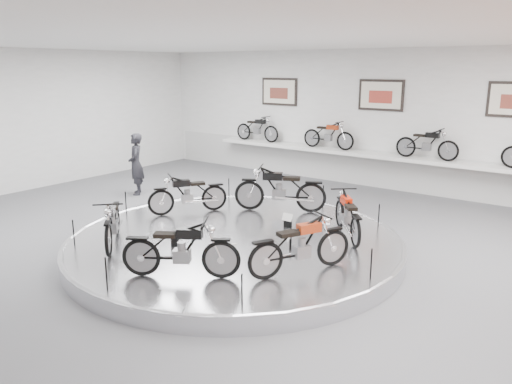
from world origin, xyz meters
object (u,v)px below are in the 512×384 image
Objects in this scene: display_platform at (235,244)px; bike_d at (112,222)px; shelf at (374,155)px; bike_f at (301,245)px; bike_c at (188,194)px; bike_a at (348,215)px; bike_e at (181,249)px; visitor at (136,164)px; bike_b at (280,189)px.

bike_d is at bearing -132.08° from display_platform.
shelf is 7.01× the size of bike_f.
bike_c reaches higher than shelf.
bike_f is (3.43, 0.96, 0.02)m from bike_d.
bike_a is at bearing 31.77° from bike_f.
visitor reaches higher than bike_e.
display_platform is at bearing 92.38° from bike_d.
bike_e reaches higher than display_platform.
bike_b is 1.12× the size of bike_f.
display_platform is 4.08× the size of bike_f.
bike_c is (-3.58, -0.65, 0.01)m from bike_a.
visitor reaches higher than shelf.
bike_c reaches higher than bike_d.
bike_d is 5.01m from visitor.
bike_b is 3.85m from bike_d.
bike_b is at bearing 115.97° from bike_d.
bike_d is (-3.24, -2.96, 0.00)m from bike_a.
bike_f is at bearing -74.90° from shelf.
bike_b is 2.06m from bike_c.
shelf is at bearing -22.27° from bike_a.
bike_e is (2.05, -0.30, 0.02)m from bike_d.
bike_c is (-1.85, -5.76, -0.25)m from shelf.
shelf is 8.40m from bike_e.
bike_c is at bearing 96.71° from bike_f.
bike_c reaches higher than display_platform.
bike_e is 1.87m from bike_f.
bike_f is (1.92, -0.72, 0.61)m from display_platform.
bike_c is 0.88× the size of visitor.
bike_c reaches higher than bike_a.
bike_f is (1.92, -7.12, -0.24)m from shelf.
bike_a is 6.81m from visitor.
visitor is at bearing -78.12° from bike_c.
shelf is 6.99× the size of bike_e.
bike_e is at bearing 158.81° from bike_f.
bike_f is at bearing 101.72° from bike_b.
bike_d reaches higher than shelf.
bike_b is 1.03× the size of visitor.
bike_a is at bearing -71.27° from shelf.
bike_b is 4.76m from visitor.
bike_e is at bearing -74.77° from display_platform.
bike_f is 0.92× the size of visitor.
bike_e is (0.54, -1.98, 0.61)m from display_platform.
bike_b reaches higher than shelf.
bike_b is at bearing 98.32° from display_platform.
bike_b is at bearing 65.76° from bike_f.
bike_e is at bearing 74.21° from bike_b.
display_platform is 3.73× the size of visitor.
bike_b is (-0.29, -4.42, -0.18)m from shelf.
bike_f reaches higher than bike_d.
display_platform is 2.24m from bike_a.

